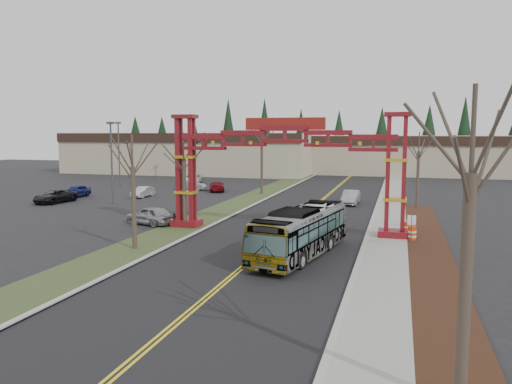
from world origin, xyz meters
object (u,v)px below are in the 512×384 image
(parked_car_near_c, at_px, (55,196))
(light_pole_near, at_px, (111,157))
(transit_bus, at_px, (301,232))
(street_sign, at_px, (412,225))
(barrel_south, at_px, (412,234))
(light_pole_far, at_px, (193,148))
(parked_car_far_b, at_px, (193,179))
(bare_tree_right_near, at_px, (471,175))
(parked_car_near_b, at_px, (143,192))
(parked_car_far_a, at_px, (191,185))
(retail_building_east, at_px, (410,154))
(gateway_arch, at_px, (285,153))
(silver_sedan, at_px, (351,197))
(parked_car_near_a, at_px, (151,215))
(bare_tree_median_near, at_px, (133,167))
(bare_tree_median_far, at_px, (262,142))
(light_pole_mid, at_px, (119,149))
(parked_car_mid_a, at_px, (217,186))
(parked_car_mid_b, at_px, (76,191))
(retail_building_west, at_px, (196,152))
(bare_tree_median_mid, at_px, (184,160))
(barrel_mid, at_px, (406,229))
(bare_tree_right_far, at_px, (419,152))
(barrel_north, at_px, (410,222))

(parked_car_near_c, bearing_deg, light_pole_near, 13.67)
(transit_bus, bearing_deg, street_sign, 38.26)
(parked_car_near_c, bearing_deg, barrel_south, -9.11)
(light_pole_far, bearing_deg, barrel_south, -49.18)
(parked_car_far_b, bearing_deg, bare_tree_right_near, -75.52)
(transit_bus, xyz_separation_m, parked_car_near_b, (-23.27, 22.74, -0.88))
(parked_car_near_c, relative_size, parked_car_far_a, 1.28)
(retail_building_east, distance_m, street_sign, 65.39)
(gateway_arch, height_order, silver_sedan, gateway_arch)
(parked_car_near_a, relative_size, bare_tree_median_near, 0.61)
(street_sign, bearing_deg, bare_tree_median_far, 123.39)
(light_pole_mid, bearing_deg, retail_building_east, 42.18)
(silver_sedan, height_order, parked_car_mid_a, silver_sedan)
(bare_tree_median_near, distance_m, bare_tree_median_far, 30.67)
(gateway_arch, bearing_deg, parked_car_mid_b, 154.22)
(parked_car_near_b, bearing_deg, light_pole_near, -90.69)
(parked_car_far_b, distance_m, bare_tree_right_near, 63.24)
(retail_building_west, height_order, light_pole_near, light_pole_near)
(parked_car_near_b, bearing_deg, silver_sedan, 2.62)
(bare_tree_median_mid, xyz_separation_m, light_pole_near, (-12.84, 10.18, -0.40))
(bare_tree_median_far, bearing_deg, barrel_mid, -51.44)
(bare_tree_median_mid, relative_size, light_pole_far, 0.84)
(parked_car_far_a, xyz_separation_m, bare_tree_median_far, (10.11, -1.72, 5.72))
(parked_car_mid_b, height_order, bare_tree_right_near, bare_tree_right_near)
(parked_car_near_c, distance_m, street_sign, 38.47)
(gateway_arch, distance_m, retail_building_west, 61.78)
(bare_tree_median_near, xyz_separation_m, light_pole_near, (-12.84, 17.95, -0.32))
(silver_sedan, bearing_deg, transit_bus, -90.51)
(parked_car_near_c, relative_size, street_sign, 2.19)
(bare_tree_right_far, bearing_deg, light_pole_near, -169.37)
(gateway_arch, height_order, bare_tree_median_far, gateway_arch)
(bare_tree_right_far, xyz_separation_m, light_pole_mid, (-39.79, 10.30, -0.42))
(gateway_arch, height_order, parked_car_near_b, gateway_arch)
(transit_bus, relative_size, light_pole_near, 1.24)
(barrel_mid, bearing_deg, bare_tree_median_mid, -173.93)
(retail_building_east, distance_m, barrel_north, 57.61)
(transit_bus, height_order, light_pole_far, light_pole_far)
(transit_bus, xyz_separation_m, parked_car_mid_a, (-17.01, 30.71, -0.83))
(parked_car_near_b, distance_m, bare_tree_right_far, 31.07)
(parked_car_far_a, bearing_deg, street_sign, -140.32)
(transit_bus, xyz_separation_m, light_pole_near, (-23.45, 16.66, 3.51))
(parked_car_near_a, xyz_separation_m, barrel_north, (20.40, 4.35, -0.28))
(retail_building_west, relative_size, retail_building_east, 1.21)
(parked_car_far_a, bearing_deg, silver_sedan, -114.45)
(street_sign, height_order, barrel_south, street_sign)
(barrel_south, bearing_deg, bare_tree_median_near, -156.49)
(parked_car_near_a, height_order, bare_tree_median_far, bare_tree_median_far)
(bare_tree_median_far, distance_m, light_pole_near, 18.11)
(light_pole_near, bearing_deg, bare_tree_median_far, 44.69)
(parked_car_near_a, relative_size, bare_tree_right_near, 0.52)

